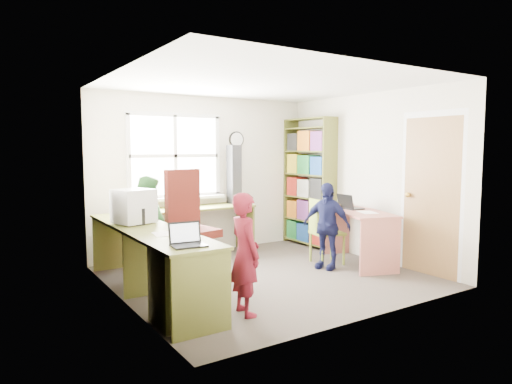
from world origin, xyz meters
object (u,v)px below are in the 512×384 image
l_desk (179,259)px  cd_tower (234,174)px  person_red (245,254)px  person_navy (326,226)px  swivel_chair (190,230)px  crt_monitor (134,206)px  right_desk (359,225)px  laptop_right (349,206)px  potted_plant (176,199)px  laptop_left (187,240)px  wooden_chair (323,229)px  person_green (149,225)px  bookshelf (309,185)px

l_desk → cd_tower: size_ratio=3.24×
person_red → person_navy: size_ratio=1.03×
cd_tower → person_navy: size_ratio=0.79×
swivel_chair → cd_tower: bearing=27.1°
crt_monitor → person_red: bearing=-82.2°
right_desk → cd_tower: cd_tower is taller
right_desk → cd_tower: 2.07m
l_desk → laptop_right: (2.77, 0.34, 0.34)m
swivel_chair → potted_plant: size_ratio=4.86×
swivel_chair → laptop_left: bearing=-126.1°
wooden_chair → crt_monitor: (-2.56, 0.33, 0.46)m
right_desk → laptop_left: bearing=-144.6°
crt_monitor → potted_plant: (0.92, 0.97, -0.06)m
swivel_chair → person_green: (-0.42, 0.32, 0.06)m
person_red → laptop_left: bearing=96.7°
crt_monitor → person_green: (0.34, 0.48, -0.32)m
person_green → swivel_chair: bearing=-135.4°
wooden_chair → person_navy: bearing=-108.1°
swivel_chair → laptop_right: 2.31m
laptop_right → person_navy: (-0.56, -0.16, -0.22)m
right_desk → potted_plant: potted_plant is taller
crt_monitor → laptop_left: (0.02, -1.41, -0.15)m
bookshelf → crt_monitor: size_ratio=4.33×
l_desk → bookshelf: bookshelf is taller
swivel_chair → potted_plant: 0.89m
laptop_left → person_red: (0.61, 0.01, -0.20)m
l_desk → person_navy: bearing=4.8°
cd_tower → person_green: (-1.61, -0.60, -0.57)m
wooden_chair → person_red: 2.21m
laptop_right → person_red: bearing=115.8°
laptop_left → cd_tower: bearing=58.2°
cd_tower → person_navy: cd_tower is taller
l_desk → laptop_left: (-0.21, -0.69, 0.34)m
l_desk → right_desk: l_desk is taller
person_navy → swivel_chair: bearing=-135.2°
crt_monitor → laptop_right: 3.03m
potted_plant → swivel_chair: bearing=-101.3°
laptop_right → cd_tower: cd_tower is taller
laptop_right → person_red: 2.59m
laptop_left → person_green: 1.92m
l_desk → wooden_chair: bearing=9.6°
cd_tower → laptop_left: bearing=-134.1°
right_desk → person_red: bearing=-141.0°
laptop_right → person_red: person_red is taller
laptop_left → potted_plant: bearing=75.2°
swivel_chair → wooden_chair: size_ratio=1.47×
wooden_chair → person_green: size_ratio=0.72×
l_desk → potted_plant: size_ratio=10.72×
l_desk → laptop_left: bearing=-107.2°
right_desk → wooden_chair: size_ratio=1.56×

